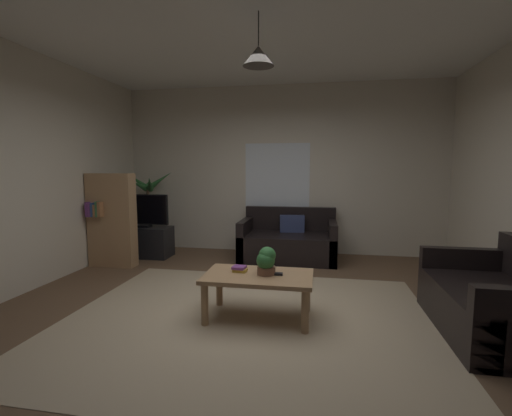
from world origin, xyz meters
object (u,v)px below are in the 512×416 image
object	(u,v)px
couch_under_window	(288,243)
couch_right_side	(498,305)
coffee_table	(258,281)
remote_on_table_0	(274,274)
potted_plant_on_table	(266,261)
pendant_lamp	(258,56)
book_on_table_1	(239,267)
tv	(142,210)
bookshelf_corner	(111,220)
tv_stand	(144,242)
book_on_table_0	(240,270)
potted_palm_corner	(149,214)

from	to	relation	value
couch_under_window	couch_right_side	distance (m)	3.10
coffee_table	remote_on_table_0	world-z (taller)	remote_on_table_0
potted_plant_on_table	pendant_lamp	world-z (taller)	pendant_lamp
couch_under_window	book_on_table_1	size ratio (longest dim) A/B	12.06
couch_under_window	tv	size ratio (longest dim) A/B	1.72
couch_under_window	bookshelf_corner	xyz separation A→B (m)	(-2.58, -0.87, 0.43)
coffee_table	potted_plant_on_table	world-z (taller)	potted_plant_on_table
couch_right_side	tv_stand	world-z (taller)	couch_right_side
book_on_table_1	bookshelf_corner	xyz separation A→B (m)	(-2.28, 1.40, 0.22)
book_on_table_0	pendant_lamp	world-z (taller)	pendant_lamp
couch_right_side	coffee_table	xyz separation A→B (m)	(-2.15, -0.02, 0.10)
couch_under_window	potted_palm_corner	world-z (taller)	potted_palm_corner
couch_under_window	tv	xyz separation A→B (m)	(-2.40, -0.27, 0.51)
coffee_table	book_on_table_0	xyz separation A→B (m)	(-0.20, 0.06, 0.09)
tv	bookshelf_corner	world-z (taller)	bookshelf_corner
remote_on_table_0	tv_stand	size ratio (longest dim) A/B	0.18
remote_on_table_0	tv_stand	distance (m)	3.23
book_on_table_1	tv_stand	distance (m)	2.92
coffee_table	book_on_table_0	world-z (taller)	book_on_table_0
coffee_table	tv_stand	distance (m)	3.11
pendant_lamp	book_on_table_1	bearing A→B (deg)	162.51
pendant_lamp	bookshelf_corner	bearing A→B (deg)	149.51
remote_on_table_0	bookshelf_corner	distance (m)	3.03
book_on_table_0	potted_plant_on_table	world-z (taller)	potted_plant_on_table
couch_right_side	coffee_table	size ratio (longest dim) A/B	1.33
potted_plant_on_table	pendant_lamp	distance (m)	1.92
book_on_table_1	couch_under_window	bearing A→B (deg)	82.44
book_on_table_1	pendant_lamp	xyz separation A→B (m)	(0.21, -0.07, 2.01)
bookshelf_corner	tv	bearing A→B (deg)	72.92
coffee_table	bookshelf_corner	distance (m)	2.91
book_on_table_0	potted_palm_corner	world-z (taller)	potted_palm_corner
couch_under_window	couch_right_side	bearing A→B (deg)	-48.41
potted_palm_corner	tv_stand	bearing A→B (deg)	-75.47
book_on_table_1	couch_right_side	bearing A→B (deg)	-1.14
book_on_table_0	pendant_lamp	size ratio (longest dim) A/B	0.28
book_on_table_1	remote_on_table_0	distance (m)	0.37
couch_under_window	pendant_lamp	distance (m)	3.23
remote_on_table_0	potted_palm_corner	bearing A→B (deg)	43.00
coffee_table	pendant_lamp	world-z (taller)	pendant_lamp
couch_under_window	pendant_lamp	world-z (taller)	pendant_lamp
book_on_table_1	tv_stand	bearing A→B (deg)	135.97
potted_plant_on_table	couch_right_side	bearing A→B (deg)	0.19
couch_under_window	tv_stand	bearing A→B (deg)	-174.18
tv	coffee_table	bearing A→B (deg)	-41.95
couch_under_window	potted_plant_on_table	xyz separation A→B (m)	(-0.02, -2.32, 0.31)
coffee_table	tv_stand	size ratio (longest dim) A/B	1.18
coffee_table	potted_plant_on_table	bearing A→B (deg)	8.37
potted_palm_corner	bookshelf_corner	distance (m)	1.07
tv	pendant_lamp	world-z (taller)	pendant_lamp
book_on_table_1	bookshelf_corner	world-z (taller)	bookshelf_corner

